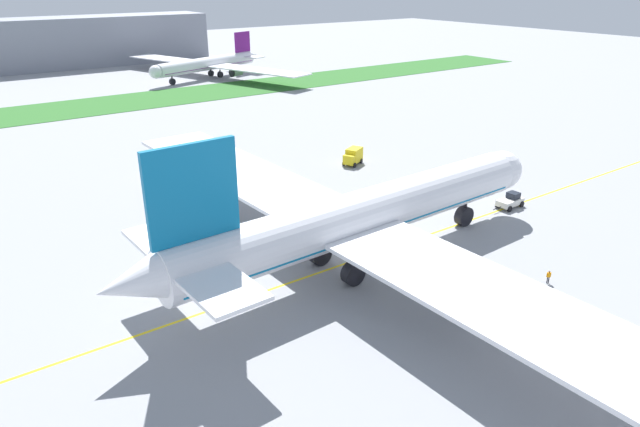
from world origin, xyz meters
name	(u,v)px	position (x,y,z in m)	size (l,w,h in m)	color
ground_plane	(355,258)	(0.00, 0.00, 0.00)	(600.00, 600.00, 0.00)	gray
apron_taxi_line	(357,259)	(0.00, -0.41, 0.00)	(280.00, 0.36, 0.01)	yellow
grass_median_strip	(101,105)	(0.00, 109.85, 0.05)	(320.00, 24.00, 0.10)	#2D6628
airliner_foreground	(357,218)	(-1.27, -1.64, 6.43)	(60.83, 97.13, 18.93)	white
pushback_tug	(511,201)	(29.82, -0.47, 1.03)	(6.23, 2.62, 2.24)	white
ground_crew_wingwalker_port	(549,276)	(14.12, -17.69, 0.97)	(0.52, 0.38, 1.59)	black
service_truck_baggage_loader	(353,156)	(23.49, 29.97, 1.60)	(4.86, 3.93, 3.01)	yellow
parked_airliner_far_right	(210,64)	(43.52, 133.21, 4.72)	(47.06, 77.52, 13.91)	white
terminal_building	(86,41)	(17.85, 187.89, 9.00)	(92.38, 20.00, 18.00)	gray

